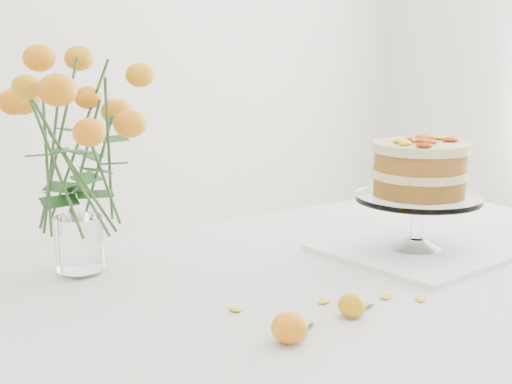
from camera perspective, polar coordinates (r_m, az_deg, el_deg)
table at (r=1.36m, az=6.69°, el=-9.76°), size 1.43×0.93×0.76m
napkin at (r=1.48m, az=12.66°, el=-4.59°), size 0.36×0.36×0.01m
cake_stand at (r=1.44m, az=12.94°, el=1.35°), size 0.25×0.25×0.22m
rose_vase at (r=1.31m, az=-14.38°, el=4.33°), size 0.32×0.32×0.43m
loose_rose_near at (r=1.13m, az=7.68°, el=-8.98°), size 0.08×0.04×0.04m
loose_rose_far at (r=1.03m, az=2.71°, el=-10.79°), size 0.09×0.06×0.05m
stray_petal_a at (r=1.18m, az=5.45°, el=-8.71°), size 0.03×0.02×0.00m
stray_petal_b at (r=1.22m, az=10.35°, el=-8.25°), size 0.03×0.02×0.00m
stray_petal_c at (r=1.22m, az=13.03°, el=-8.35°), size 0.03×0.02×0.00m
stray_petal_d at (r=1.15m, az=-1.67°, el=-9.38°), size 0.03×0.02×0.00m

